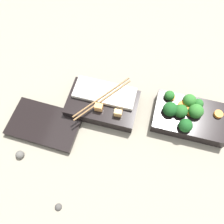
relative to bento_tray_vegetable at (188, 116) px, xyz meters
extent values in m
plane|color=gray|center=(0.11, 0.02, -0.03)|extent=(3.00, 3.00, 0.00)
cube|color=black|center=(-0.01, 0.00, -0.01)|extent=(0.21, 0.13, 0.04)
sphere|color=#2D7028|center=(-0.01, -0.01, 0.02)|extent=(0.04, 0.04, 0.04)
sphere|color=#236023|center=(0.07, -0.04, 0.02)|extent=(0.03, 0.03, 0.03)
sphere|color=#236023|center=(0.03, 0.00, 0.02)|extent=(0.04, 0.04, 0.04)
sphere|color=#236023|center=(-0.02, -0.04, 0.02)|extent=(0.03, 0.03, 0.03)
sphere|color=#2D7028|center=(0.01, -0.04, 0.02)|extent=(0.04, 0.04, 0.04)
sphere|color=#19511E|center=(0.01, 0.04, 0.02)|extent=(0.04, 0.04, 0.04)
sphere|color=#19511E|center=(0.06, 0.00, 0.02)|extent=(0.04, 0.04, 0.04)
cylinder|color=orange|center=(0.06, -0.04, 0.01)|extent=(0.03, 0.03, 0.01)
cylinder|color=orange|center=(0.00, -0.01, 0.02)|extent=(0.04, 0.04, 0.01)
cylinder|color=orange|center=(0.02, -0.02, 0.01)|extent=(0.03, 0.03, 0.01)
cylinder|color=orange|center=(-0.08, -0.02, 0.02)|extent=(0.03, 0.03, 0.01)
cube|color=black|center=(0.26, 0.02, -0.01)|extent=(0.21, 0.13, 0.04)
cube|color=silver|center=(0.26, 0.00, 0.02)|extent=(0.19, 0.07, 0.01)
cube|color=#EAB266|center=(0.20, 0.05, 0.02)|extent=(0.02, 0.02, 0.02)
cube|color=#F4A356|center=(0.26, 0.05, 0.02)|extent=(0.02, 0.02, 0.02)
cylinder|color=olive|center=(0.26, 0.02, 0.03)|extent=(0.13, 0.17, 0.01)
cylinder|color=olive|center=(0.25, 0.02, 0.03)|extent=(0.13, 0.17, 0.01)
cube|color=black|center=(0.41, 0.13, -0.02)|extent=(0.21, 0.13, 0.02)
sphere|color=#474442|center=(0.29, 0.33, -0.02)|extent=(0.02, 0.02, 0.02)
sphere|color=#595651|center=(0.44, 0.23, -0.02)|extent=(0.02, 0.02, 0.02)
camera|label=1|loc=(0.15, 0.31, 0.59)|focal=35.00mm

